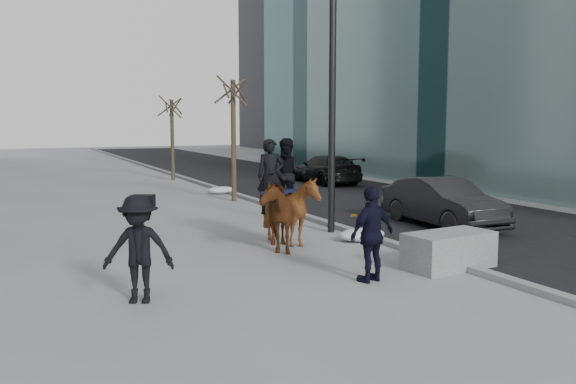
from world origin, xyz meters
name	(u,v)px	position (x,y,z in m)	size (l,w,h in m)	color
ground	(315,279)	(0.00, 0.00, 0.00)	(120.00, 120.00, 0.00)	gray
road	(357,197)	(7.00, 10.00, 0.01)	(8.00, 90.00, 0.01)	black
curb	(260,202)	(3.00, 10.00, 0.06)	(0.25, 90.00, 0.12)	gray
planter	(449,250)	(2.79, -0.39, 0.36)	(1.81, 0.90, 0.72)	#979799
car_near	(442,202)	(5.82, 3.55, 0.68)	(1.43, 4.10, 1.35)	black
car_far	(325,169)	(8.46, 15.22, 0.66)	(1.86, 4.57, 1.33)	black
tree_near	(233,134)	(2.40, 11.02, 2.43)	(1.20, 1.20, 4.86)	#33261E
tree_far	(172,136)	(2.40, 19.87, 2.19)	(1.20, 1.20, 4.38)	#393022
mounted_left	(273,208)	(0.36, 2.78, 0.94)	(1.35, 2.11, 2.52)	#4F2C0F
mounted_right	(290,203)	(0.90, 3.00, 1.01)	(1.81, 1.90, 2.52)	#4B240F
feeder	(372,234)	(0.84, -0.60, 0.88)	(1.10, 0.97, 1.75)	black
camera_crew	(139,248)	(-3.25, -0.10, 0.89)	(1.30, 1.06, 1.75)	black
lamppost	(330,40)	(2.60, 4.21, 4.99)	(0.25, 1.68, 9.09)	black
snow_piles	(280,209)	(2.70, 7.61, 0.15)	(1.21, 11.38, 0.31)	silver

